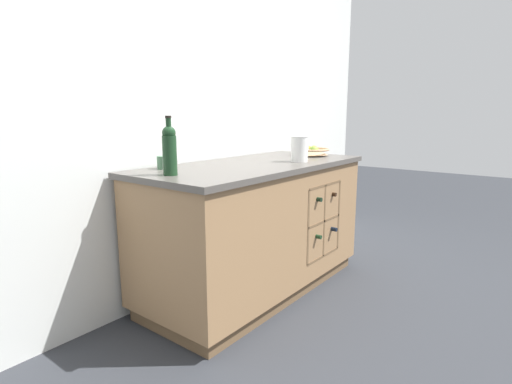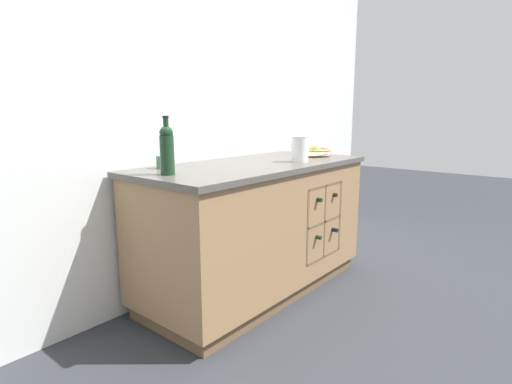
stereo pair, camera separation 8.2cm
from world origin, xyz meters
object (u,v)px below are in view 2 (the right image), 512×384
at_px(fruit_bowl, 313,151).
at_px(ceramic_mug, 164,162).
at_px(white_pitcher, 300,148).
at_px(standing_wine_bottle, 167,149).

distance_m(fruit_bowl, ceramic_mug, 1.25).
distance_m(fruit_bowl, white_pitcher, 0.43).
xyz_separation_m(fruit_bowl, white_pitcher, (-0.40, -0.14, 0.05)).
bearing_deg(ceramic_mug, standing_wine_bottle, -123.02).
bearing_deg(standing_wine_bottle, white_pitcher, -12.77).
xyz_separation_m(fruit_bowl, ceramic_mug, (-1.21, 0.30, 0.00)).
xyz_separation_m(white_pitcher, ceramic_mug, (-0.81, 0.44, -0.05)).
bearing_deg(fruit_bowl, ceramic_mug, 166.15).
height_order(white_pitcher, standing_wine_bottle, standing_wine_bottle).
distance_m(white_pitcher, ceramic_mug, 0.92).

